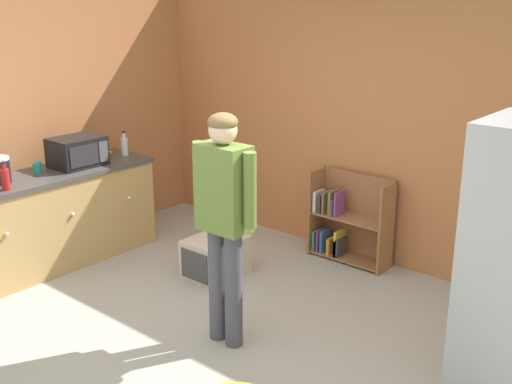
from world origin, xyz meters
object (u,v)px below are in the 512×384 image
at_px(bookshelf, 347,223).
at_px(clear_bottle, 124,146).
at_px(kitchen_counter, 54,218).
at_px(pet_carrier, 216,257).
at_px(banana_bunch, 106,153).
at_px(microwave, 77,152).
at_px(standing_person, 224,210).
at_px(ketchup_bottle, 5,179).
at_px(teal_cup, 37,167).

relative_size(bookshelf, clear_bottle, 3.46).
bearing_deg(kitchen_counter, pet_carrier, 29.65).
bearing_deg(banana_bunch, microwave, -73.41).
relative_size(microwave, banana_bunch, 3.08).
bearing_deg(kitchen_counter, banana_bunch, 99.06).
relative_size(kitchen_counter, standing_person, 1.15).
distance_m(bookshelf, ketchup_bottle, 3.12).
xyz_separation_m(microwave, teal_cup, (-0.10, -0.38, -0.09)).
bearing_deg(clear_bottle, kitchen_counter, -90.69).
height_order(microwave, banana_bunch, microwave).
bearing_deg(kitchen_counter, bookshelf, 42.39).
height_order(standing_person, banana_bunch, standing_person).
height_order(banana_bunch, clear_bottle, clear_bottle).
distance_m(kitchen_counter, microwave, 0.66).
height_order(kitchen_counter, teal_cup, teal_cup).
distance_m(kitchen_counter, clear_bottle, 1.02).
bearing_deg(banana_bunch, ketchup_bottle, -75.77).
bearing_deg(bookshelf, banana_bunch, -152.00).
bearing_deg(teal_cup, banana_bunch, 92.05).
relative_size(kitchen_counter, bookshelf, 2.33).
height_order(microwave, ketchup_bottle, microwave).
bearing_deg(ketchup_bottle, teal_cup, 121.79).
bearing_deg(bookshelf, ketchup_bottle, -127.41).
height_order(standing_person, clear_bottle, standing_person).
relative_size(bookshelf, microwave, 1.77).
bearing_deg(standing_person, teal_cup, -178.57).
bearing_deg(teal_cup, microwave, 75.84).
xyz_separation_m(bookshelf, ketchup_bottle, (-1.85, -2.42, 0.63)).
bearing_deg(standing_person, clear_bottle, 158.38).
height_order(bookshelf, microwave, microwave).
relative_size(standing_person, microwave, 3.59).
height_order(bookshelf, pet_carrier, bookshelf).
distance_m(microwave, clear_bottle, 0.56).
bearing_deg(pet_carrier, clear_bottle, 176.22).
height_order(bookshelf, teal_cup, teal_cup).
bearing_deg(kitchen_counter, microwave, 88.39).
bearing_deg(kitchen_counter, standing_person, -0.34).
bearing_deg(pet_carrier, standing_person, -42.42).
bearing_deg(microwave, ketchup_bottle, -76.95).
bearing_deg(kitchen_counter, clear_bottle, 89.31).
distance_m(standing_person, ketchup_bottle, 2.09).
distance_m(pet_carrier, clear_bottle, 1.58).
distance_m(clear_bottle, ketchup_bottle, 1.42).
xyz_separation_m(kitchen_counter, standing_person, (2.23, -0.01, 0.59)).
bearing_deg(banana_bunch, standing_person, -17.47).
height_order(pet_carrier, clear_bottle, clear_bottle).
relative_size(kitchen_counter, ketchup_bottle, 8.06).
height_order(pet_carrier, ketchup_bottle, ketchup_bottle).
relative_size(bookshelf, banana_bunch, 5.45).
xyz_separation_m(ketchup_bottle, teal_cup, (-0.29, 0.47, -0.05)).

